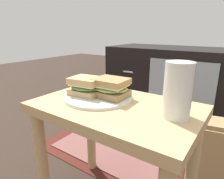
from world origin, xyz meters
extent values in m
cube|color=tan|center=(0.00, 0.00, 0.44)|extent=(0.56, 0.36, 0.04)
cylinder|color=tan|center=(-0.25, -0.14, 0.21)|extent=(0.04, 0.04, 0.43)
cylinder|color=tan|center=(-0.25, 0.14, 0.21)|extent=(0.04, 0.04, 0.43)
cylinder|color=tan|center=(0.25, 0.14, 0.21)|extent=(0.04, 0.04, 0.43)
cube|color=black|center=(-0.11, 0.95, 0.29)|extent=(0.96, 0.44, 0.58)
cube|color=#8C9EA8|center=(0.01, 0.72, 0.30)|extent=(0.42, 0.01, 0.44)
cylinder|color=silver|center=(-0.37, 0.72, 0.41)|extent=(0.08, 0.01, 0.01)
cylinder|color=silver|center=(-0.37, 0.72, 0.19)|extent=(0.08, 0.01, 0.01)
cube|color=#4C1E19|center=(-0.21, 0.40, 0.00)|extent=(0.91, 0.62, 0.01)
cube|color=brown|center=(-0.21, 0.40, 0.01)|extent=(0.74, 0.50, 0.00)
cylinder|color=silver|center=(-0.09, 0.02, 0.47)|extent=(0.25, 0.25, 0.01)
cube|color=tan|center=(-0.13, 0.00, 0.48)|extent=(0.12, 0.10, 0.02)
ellipsoid|color=#608C42|center=(-0.13, 0.00, 0.50)|extent=(0.13, 0.11, 0.02)
cube|color=beige|center=(-0.13, 0.00, 0.51)|extent=(0.12, 0.10, 0.01)
cube|color=tan|center=(-0.13, 0.00, 0.53)|extent=(0.12, 0.11, 0.02)
cube|color=#9E7A4C|center=(-0.04, 0.03, 0.48)|extent=(0.12, 0.10, 0.02)
ellipsoid|color=#8CB260|center=(-0.04, 0.03, 0.50)|extent=(0.13, 0.11, 0.02)
cube|color=beige|center=(-0.04, 0.03, 0.51)|extent=(0.12, 0.10, 0.01)
cube|color=#9E7A4C|center=(-0.04, 0.03, 0.53)|extent=(0.12, 0.10, 0.02)
cylinder|color=silver|center=(0.20, 0.02, 0.54)|extent=(0.08, 0.08, 0.16)
cylinder|color=#B26014|center=(0.20, 0.02, 0.53)|extent=(0.07, 0.07, 0.13)
cylinder|color=white|center=(0.20, 0.02, 0.60)|extent=(0.07, 0.07, 0.01)
cube|color=tan|center=(0.26, 0.42, 0.14)|extent=(0.23, 0.18, 0.29)
cube|color=#987950|center=(0.26, 0.42, 0.30)|extent=(0.21, 0.16, 0.02)
camera|label=1|loc=(0.36, -0.53, 0.70)|focal=31.77mm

